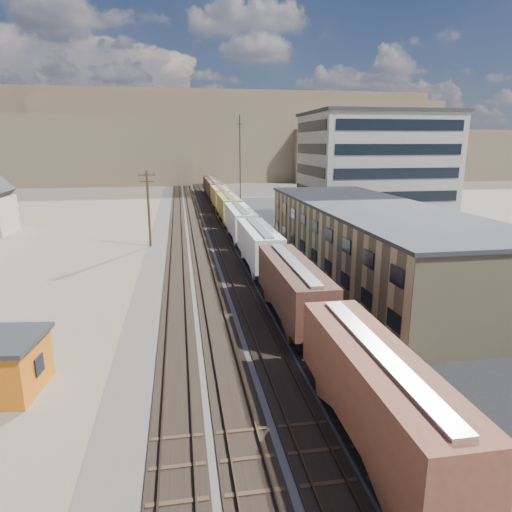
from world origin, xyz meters
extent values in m
plane|color=#6B6356|center=(0.00, 0.00, 0.00)|extent=(300.00, 300.00, 0.00)
cube|color=#4C4742|center=(0.00, 50.00, 0.03)|extent=(18.00, 200.00, 0.06)
cube|color=#807058|center=(-20.00, 40.00, 0.01)|extent=(24.00, 180.00, 0.03)
cube|color=#232326|center=(22.00, 35.00, 0.02)|extent=(26.00, 120.00, 0.04)
cube|color=black|center=(-5.00, 50.00, 0.10)|extent=(2.60, 200.00, 0.08)
cube|color=#38281E|center=(-5.72, 50.00, 0.22)|extent=(0.08, 200.00, 0.16)
cube|color=#38281E|center=(-4.28, 50.00, 0.22)|extent=(0.08, 200.00, 0.16)
cube|color=black|center=(-2.00, 50.00, 0.10)|extent=(2.60, 200.00, 0.08)
cube|color=#38281E|center=(-2.72, 50.00, 0.22)|extent=(0.08, 200.00, 0.16)
cube|color=#38281E|center=(-1.28, 50.00, 0.22)|extent=(0.08, 200.00, 0.16)
cube|color=black|center=(1.00, 50.00, 0.10)|extent=(2.60, 200.00, 0.08)
cube|color=#38281E|center=(0.28, 50.00, 0.22)|extent=(0.08, 200.00, 0.16)
cube|color=#38281E|center=(1.72, 50.00, 0.22)|extent=(0.08, 200.00, 0.16)
cube|color=black|center=(3.80, 50.00, 0.10)|extent=(2.60, 200.00, 0.08)
cube|color=#38281E|center=(3.08, 50.00, 0.22)|extent=(0.08, 200.00, 0.16)
cube|color=#38281E|center=(4.52, 50.00, 0.22)|extent=(0.08, 200.00, 0.16)
cube|color=black|center=(3.80, 3.22, 0.75)|extent=(2.20, 2.20, 0.90)
cube|color=brown|center=(3.80, -1.86, 2.90)|extent=(3.00, 13.34, 3.40)
cube|color=#B7B7B2|center=(3.80, -1.86, 4.68)|extent=(0.90, 12.32, 0.16)
cube|color=black|center=(3.80, 8.27, 0.75)|extent=(2.20, 2.20, 0.90)
cube|color=black|center=(3.80, 18.42, 0.75)|extent=(2.20, 2.20, 0.90)
cube|color=#43291C|center=(3.80, 13.34, 2.90)|extent=(3.00, 13.34, 3.40)
cube|color=#B7B7B2|center=(3.80, 13.34, 4.68)|extent=(0.90, 12.32, 0.16)
cube|color=black|center=(3.80, 23.47, 0.75)|extent=(2.20, 2.20, 0.90)
cube|color=black|center=(3.80, 33.62, 0.75)|extent=(2.20, 2.20, 0.90)
cube|color=silver|center=(3.80, 28.54, 2.90)|extent=(3.00, 13.34, 3.40)
cube|color=#B7B7B2|center=(3.80, 28.54, 4.68)|extent=(0.90, 12.33, 0.16)
cube|color=black|center=(3.80, 38.67, 0.75)|extent=(2.20, 2.20, 0.90)
cube|color=black|center=(3.80, 48.82, 0.75)|extent=(2.20, 2.20, 0.90)
cube|color=silver|center=(3.80, 43.74, 2.90)|extent=(3.00, 13.34, 3.40)
cube|color=#B7B7B2|center=(3.80, 43.74, 4.68)|extent=(0.90, 12.33, 0.16)
cube|color=black|center=(3.80, 53.87, 0.75)|extent=(2.20, 2.20, 0.90)
cube|color=black|center=(3.80, 64.02, 0.75)|extent=(2.20, 2.20, 0.90)
cube|color=olive|center=(3.80, 58.94, 2.90)|extent=(3.00, 13.34, 3.40)
cube|color=#B7B7B2|center=(3.80, 58.94, 4.68)|extent=(0.90, 12.33, 0.16)
cube|color=black|center=(3.80, 69.07, 0.75)|extent=(2.20, 2.20, 0.90)
cube|color=black|center=(3.80, 79.22, 0.75)|extent=(2.20, 2.20, 0.90)
cube|color=olive|center=(3.80, 74.14, 2.90)|extent=(3.00, 13.34, 3.40)
cube|color=#B7B7B2|center=(3.80, 74.14, 4.68)|extent=(0.90, 12.32, 0.16)
cube|color=black|center=(3.80, 84.27, 0.75)|extent=(2.20, 2.20, 0.90)
cube|color=black|center=(3.80, 94.42, 0.75)|extent=(2.20, 2.20, 0.90)
cube|color=#43291C|center=(3.80, 89.34, 2.90)|extent=(3.00, 13.34, 3.40)
cube|color=#B7B7B2|center=(3.80, 89.34, 4.68)|extent=(0.90, 12.32, 0.16)
cube|color=black|center=(3.80, 99.47, 0.75)|extent=(2.20, 2.20, 0.90)
cube|color=black|center=(3.80, 109.62, 0.75)|extent=(2.20, 2.20, 0.90)
cube|color=#43291C|center=(3.80, 104.54, 2.90)|extent=(3.00, 13.34, 3.40)
cube|color=#B7B7B2|center=(3.80, 104.54, 4.68)|extent=(0.90, 12.32, 0.16)
cube|color=tan|center=(15.00, 25.00, 3.50)|extent=(12.00, 40.00, 7.00)
cube|color=#2D2D30|center=(15.00, 25.00, 7.10)|extent=(12.40, 40.40, 0.30)
cube|color=black|center=(8.95, 25.00, 2.20)|extent=(0.12, 36.00, 1.20)
cube|color=black|center=(8.95, 25.00, 5.20)|extent=(0.12, 36.00, 1.20)
cube|color=#9E998E|center=(28.00, 55.00, 9.00)|extent=(22.00, 18.00, 18.00)
cube|color=#2D2D30|center=(28.00, 55.00, 18.20)|extent=(22.60, 18.60, 0.50)
cube|color=black|center=(16.95, 55.00, 9.00)|extent=(0.12, 16.00, 16.00)
cube|color=black|center=(28.00, 45.95, 9.00)|extent=(20.00, 0.12, 16.00)
cylinder|color=#382619|center=(-8.50, 42.00, 5.00)|extent=(0.32, 0.32, 10.00)
cube|color=#382619|center=(-8.50, 42.00, 9.40)|extent=(2.20, 0.14, 0.14)
cube|color=#382619|center=(-8.50, 42.00, 8.60)|extent=(1.90, 0.14, 0.14)
cylinder|color=black|center=(-7.90, 42.00, 9.55)|extent=(0.08, 0.08, 0.22)
cylinder|color=black|center=(6.00, 60.00, 9.00)|extent=(0.16, 0.16, 18.00)
cube|color=black|center=(6.00, 60.00, 16.50)|extent=(1.20, 0.08, 0.08)
cube|color=brown|center=(-60.00, 150.00, 11.00)|extent=(120.00, 40.00, 22.00)
cube|color=brown|center=(20.00, 160.00, 14.00)|extent=(140.00, 45.00, 28.00)
cube|color=brown|center=(90.00, 150.00, 9.00)|extent=(110.00, 38.00, 18.00)
cube|color=brown|center=(-10.00, 180.00, 16.00)|extent=(200.00, 60.00, 32.00)
cube|color=orange|center=(-13.93, 5.75, 1.51)|extent=(3.49, 4.37, 3.02)
cube|color=#2D2D30|center=(-13.93, 5.75, 3.13)|extent=(3.94, 4.82, 0.25)
cube|color=black|center=(-12.38, 5.56, 1.61)|extent=(0.22, 1.01, 1.01)
imported|color=navy|center=(19.79, 51.76, 0.71)|extent=(5.56, 4.68, 1.41)
imported|color=silver|center=(26.36, 39.87, 0.74)|extent=(3.27, 4.69, 1.48)
camera|label=1|loc=(-4.45, -18.83, 13.39)|focal=32.00mm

